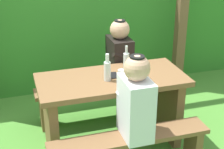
{
  "coord_description": "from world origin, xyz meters",
  "views": [
    {
      "loc": [
        -0.87,
        -2.82,
        2.08
      ],
      "look_at": [
        0.0,
        0.0,
        0.77
      ],
      "focal_mm": 55.38,
      "sensor_mm": 36.0,
      "label": 1
    }
  ],
  "objects_px": {
    "drinking_glass": "(121,74)",
    "bottle_left": "(107,70)",
    "bench_near": "(130,147)",
    "person_black_coat": "(120,55)",
    "cell_phone": "(113,75)",
    "bottle_right": "(126,61)",
    "person_white_shirt": "(136,100)",
    "picnic_table": "(112,100)",
    "bench_far": "(98,95)"
  },
  "relations": [
    {
      "from": "drinking_glass",
      "to": "bottle_left",
      "type": "xyz_separation_m",
      "value": [
        -0.14,
        -0.02,
        0.06
      ]
    },
    {
      "from": "bench_near",
      "to": "person_black_coat",
      "type": "relative_size",
      "value": 1.95
    },
    {
      "from": "bench_near",
      "to": "cell_phone",
      "type": "relative_size",
      "value": 10.0
    },
    {
      "from": "person_black_coat",
      "to": "drinking_glass",
      "type": "distance_m",
      "value": 0.57
    },
    {
      "from": "bottle_left",
      "to": "drinking_glass",
      "type": "bearing_deg",
      "value": 6.83
    },
    {
      "from": "person_black_coat",
      "to": "bottle_right",
      "type": "height_order",
      "value": "person_black_coat"
    },
    {
      "from": "person_white_shirt",
      "to": "person_black_coat",
      "type": "xyz_separation_m",
      "value": [
        0.2,
        1.03,
        0.0
      ]
    },
    {
      "from": "drinking_glass",
      "to": "bottle_right",
      "type": "relative_size",
      "value": 0.31
    },
    {
      "from": "drinking_glass",
      "to": "bottle_left",
      "type": "distance_m",
      "value": 0.16
    },
    {
      "from": "picnic_table",
      "to": "person_black_coat",
      "type": "height_order",
      "value": "person_black_coat"
    },
    {
      "from": "person_black_coat",
      "to": "bottle_left",
      "type": "height_order",
      "value": "person_black_coat"
    },
    {
      "from": "person_black_coat",
      "to": "bottle_right",
      "type": "distance_m",
      "value": 0.41
    },
    {
      "from": "bench_near",
      "to": "bottle_right",
      "type": "relative_size",
      "value": 5.49
    },
    {
      "from": "picnic_table",
      "to": "bottle_left",
      "type": "height_order",
      "value": "bottle_left"
    },
    {
      "from": "drinking_glass",
      "to": "bottle_left",
      "type": "bearing_deg",
      "value": -173.17
    },
    {
      "from": "picnic_table",
      "to": "person_black_coat",
      "type": "distance_m",
      "value": 0.62
    },
    {
      "from": "picnic_table",
      "to": "bottle_right",
      "type": "xyz_separation_m",
      "value": [
        0.18,
        0.12,
        0.34
      ]
    },
    {
      "from": "picnic_table",
      "to": "person_black_coat",
      "type": "xyz_separation_m",
      "value": [
        0.24,
        0.51,
        0.25
      ]
    },
    {
      "from": "bench_near",
      "to": "cell_phone",
      "type": "bearing_deg",
      "value": 87.45
    },
    {
      "from": "picnic_table",
      "to": "bench_far",
      "type": "xyz_separation_m",
      "value": [
        0.0,
        0.52,
        -0.2
      ]
    },
    {
      "from": "cell_phone",
      "to": "picnic_table",
      "type": "bearing_deg",
      "value": -121.51
    },
    {
      "from": "drinking_glass",
      "to": "cell_phone",
      "type": "bearing_deg",
      "value": 132.62
    },
    {
      "from": "bench_near",
      "to": "cell_phone",
      "type": "xyz_separation_m",
      "value": [
        0.02,
        0.55,
        0.44
      ]
    },
    {
      "from": "bench_far",
      "to": "bottle_right",
      "type": "height_order",
      "value": "bottle_right"
    },
    {
      "from": "person_white_shirt",
      "to": "drinking_glass",
      "type": "height_order",
      "value": "person_white_shirt"
    },
    {
      "from": "bottle_left",
      "to": "person_black_coat",
      "type": "bearing_deg",
      "value": 61.6
    },
    {
      "from": "picnic_table",
      "to": "bottle_left",
      "type": "xyz_separation_m",
      "value": [
        -0.06,
        -0.05,
        0.34
      ]
    },
    {
      "from": "person_white_shirt",
      "to": "picnic_table",
      "type": "bearing_deg",
      "value": 94.74
    },
    {
      "from": "bottle_left",
      "to": "person_white_shirt",
      "type": "bearing_deg",
      "value": -77.69
    },
    {
      "from": "person_white_shirt",
      "to": "person_black_coat",
      "type": "distance_m",
      "value": 1.05
    },
    {
      "from": "bench_near",
      "to": "bench_far",
      "type": "height_order",
      "value": "same"
    },
    {
      "from": "bottle_right",
      "to": "cell_phone",
      "type": "height_order",
      "value": "bottle_right"
    },
    {
      "from": "bench_far",
      "to": "bench_near",
      "type": "bearing_deg",
      "value": -90.0
    },
    {
      "from": "picnic_table",
      "to": "cell_phone",
      "type": "relative_size",
      "value": 10.0
    },
    {
      "from": "picnic_table",
      "to": "person_white_shirt",
      "type": "relative_size",
      "value": 1.95
    },
    {
      "from": "bench_far",
      "to": "cell_phone",
      "type": "distance_m",
      "value": 0.66
    },
    {
      "from": "drinking_glass",
      "to": "bench_far",
      "type": "bearing_deg",
      "value": 98.46
    },
    {
      "from": "picnic_table",
      "to": "drinking_glass",
      "type": "height_order",
      "value": "drinking_glass"
    },
    {
      "from": "drinking_glass",
      "to": "bottle_left",
      "type": "height_order",
      "value": "bottle_left"
    },
    {
      "from": "picnic_table",
      "to": "cell_phone",
      "type": "bearing_deg",
      "value": 52.01
    },
    {
      "from": "bottle_right",
      "to": "cell_phone",
      "type": "xyz_separation_m",
      "value": [
        -0.16,
        -0.09,
        -0.09
      ]
    },
    {
      "from": "bottle_right",
      "to": "bottle_left",
      "type": "bearing_deg",
      "value": -145.33
    },
    {
      "from": "picnic_table",
      "to": "bench_near",
      "type": "distance_m",
      "value": 0.55
    },
    {
      "from": "person_black_coat",
      "to": "cell_phone",
      "type": "xyz_separation_m",
      "value": [
        -0.22,
        -0.48,
        -0.01
      ]
    },
    {
      "from": "bench_far",
      "to": "person_white_shirt",
      "type": "height_order",
      "value": "person_white_shirt"
    },
    {
      "from": "bench_near",
      "to": "bottle_left",
      "type": "distance_m",
      "value": 0.72
    },
    {
      "from": "bottle_left",
      "to": "cell_phone",
      "type": "bearing_deg",
      "value": 43.38
    },
    {
      "from": "person_white_shirt",
      "to": "bottle_right",
      "type": "xyz_separation_m",
      "value": [
        0.14,
        0.63,
        0.08
      ]
    },
    {
      "from": "person_black_coat",
      "to": "drinking_glass",
      "type": "bearing_deg",
      "value": -106.66
    },
    {
      "from": "cell_phone",
      "to": "bench_near",
      "type": "bearing_deg",
      "value": -86.07
    }
  ]
}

